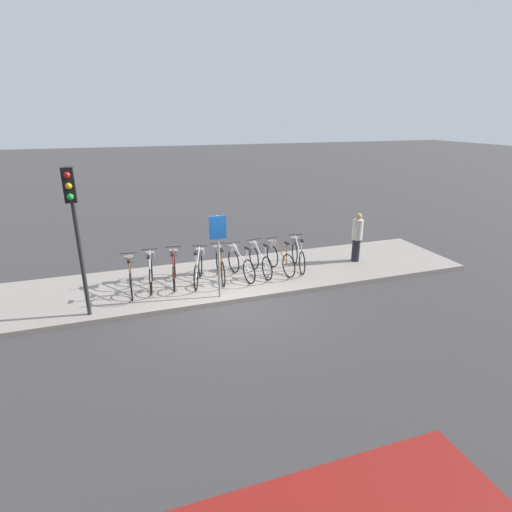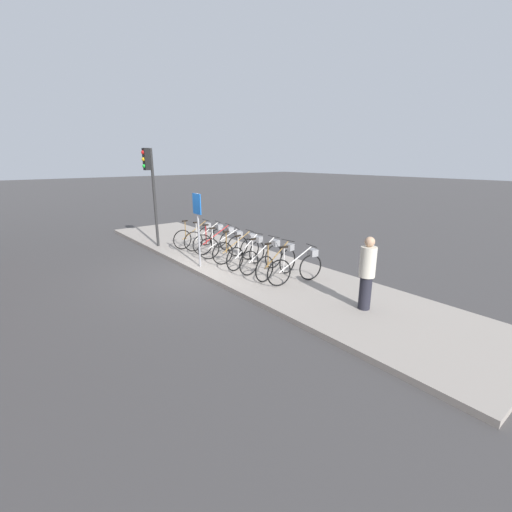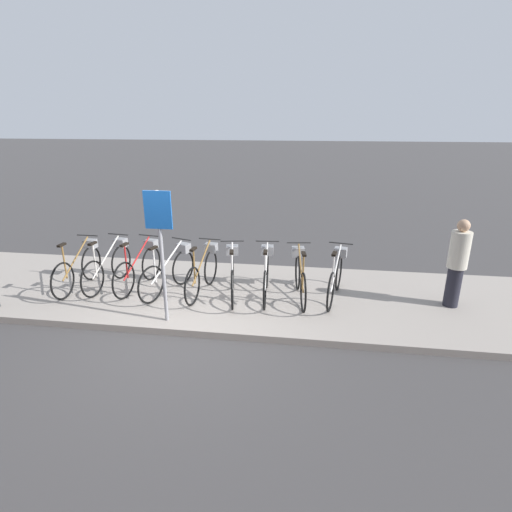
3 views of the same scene
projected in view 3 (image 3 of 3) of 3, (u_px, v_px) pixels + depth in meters
name	position (u px, v px, depth m)	size (l,w,h in m)	color
ground_plane	(178.00, 336.00, 6.54)	(120.00, 120.00, 0.00)	#423F3F
sidewalk	(204.00, 293.00, 8.02)	(15.51, 3.21, 0.12)	#9E9389
parked_bicycle_0	(80.00, 266.00, 8.03)	(0.46, 1.71, 1.05)	black
parked_bicycle_1	(110.00, 264.00, 8.11)	(0.46, 1.71, 1.05)	black
parked_bicycle_2	(140.00, 265.00, 8.03)	(0.46, 1.70, 1.05)	black
parked_bicycle_3	(171.00, 270.00, 7.82)	(0.66, 1.64, 1.05)	black
parked_bicycle_4	(204.00, 270.00, 7.78)	(0.46, 1.71, 1.05)	black
parked_bicycle_5	(232.00, 273.00, 7.64)	(0.50, 1.69, 1.05)	black
parked_bicycle_6	(266.00, 273.00, 7.63)	(0.46, 1.71, 1.05)	black
parked_bicycle_7	(300.00, 275.00, 7.54)	(0.46, 1.70, 1.05)	black
parked_bicycle_8	(336.00, 275.00, 7.52)	(0.51, 1.69, 1.05)	black
pedestrian	(457.00, 262.00, 7.07)	(0.34, 0.34, 1.62)	#23232D
sign_post	(160.00, 235.00, 6.31)	(0.44, 0.07, 2.22)	#99999E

